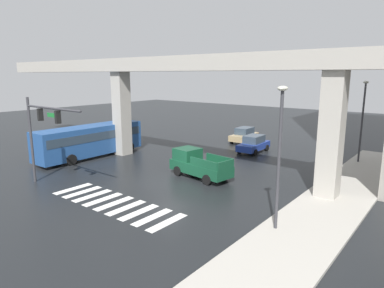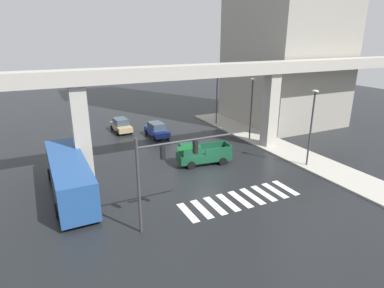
# 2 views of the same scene
# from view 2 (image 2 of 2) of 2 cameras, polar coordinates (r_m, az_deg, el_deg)

# --- Properties ---
(ground_plane) EXTENTS (120.00, 120.00, 0.00)m
(ground_plane) POSITION_cam_2_polar(r_m,az_deg,el_deg) (28.78, 2.86, -5.44)
(ground_plane) COLOR black
(crosswalk_stripes) EXTENTS (9.35, 2.80, 0.01)m
(crosswalk_stripes) POSITION_cam_2_polar(r_m,az_deg,el_deg) (24.92, 8.56, -9.66)
(crosswalk_stripes) COLOR silver
(crosswalk_stripes) RESTS_ON ground
(elevated_overpass) EXTENTS (56.93, 1.97, 9.23)m
(elevated_overpass) POSITION_cam_2_polar(r_m,az_deg,el_deg) (30.12, -0.67, 11.23)
(elevated_overpass) COLOR #ADA89E
(elevated_overpass) RESTS_ON ground
(sidewalk_east) EXTENTS (4.00, 36.00, 0.15)m
(sidewalk_east) POSITION_cam_2_polar(r_m,az_deg,el_deg) (36.10, 16.10, -0.96)
(sidewalk_east) COLOR #ADA89E
(sidewalk_east) RESTS_ON ground
(pickup_truck) EXTENTS (5.31, 2.60, 2.08)m
(pickup_truck) POSITION_cam_2_polar(r_m,az_deg,el_deg) (30.75, 1.62, -1.82)
(pickup_truck) COLOR #14472D
(pickup_truck) RESTS_ON ground
(city_bus) EXTENTS (2.90, 10.83, 2.99)m
(city_bus) POSITION_cam_2_polar(r_m,az_deg,el_deg) (26.35, -20.99, -5.00)
(city_bus) COLOR #234C8C
(city_bus) RESTS_ON ground
(sedan_blue) EXTENTS (2.08, 4.36, 1.72)m
(sedan_blue) POSITION_cam_2_polar(r_m,az_deg,el_deg) (39.49, -6.30, 2.53)
(sedan_blue) COLOR #1E3899
(sedan_blue) RESTS_ON ground
(sedan_tan) EXTENTS (2.12, 4.38, 1.72)m
(sedan_tan) POSITION_cam_2_polar(r_m,az_deg,el_deg) (42.28, -12.50, 3.28)
(sedan_tan) COLOR tan
(sedan_tan) RESTS_ON ground
(traffic_signal_mast) EXTENTS (6.49, 0.32, 6.20)m
(traffic_signal_mast) POSITION_cam_2_polar(r_m,az_deg,el_deg) (19.67, -4.88, -3.35)
(traffic_signal_mast) COLOR #38383D
(traffic_signal_mast) RESTS_ON ground
(street_lamp_near_corner) EXTENTS (0.44, 0.70, 7.24)m
(street_lamp_near_corner) POSITION_cam_2_polar(r_m,az_deg,el_deg) (31.07, 20.51, 4.09)
(street_lamp_near_corner) COLOR #38383D
(street_lamp_near_corner) RESTS_ON ground
(street_lamp_mid_block) EXTENTS (0.44, 0.70, 7.24)m
(street_lamp_mid_block) POSITION_cam_2_polar(r_m,az_deg,el_deg) (37.75, 10.52, 7.37)
(street_lamp_mid_block) COLOR #38383D
(street_lamp_mid_block) RESTS_ON ground
(street_lamp_far_north) EXTENTS (0.44, 0.70, 7.24)m
(street_lamp_far_north) POSITION_cam_2_polar(r_m,az_deg,el_deg) (44.21, 4.44, 9.24)
(street_lamp_far_north) COLOR #38383D
(street_lamp_far_north) RESTS_ON ground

